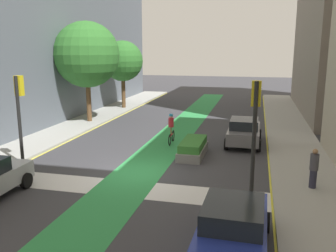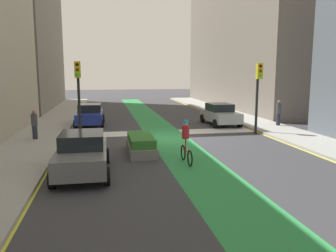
% 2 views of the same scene
% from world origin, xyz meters
% --- Properties ---
extents(ground_plane, '(120.00, 120.00, 0.00)m').
position_xyz_m(ground_plane, '(0.00, 0.00, 0.00)').
color(ground_plane, '#38383D').
extents(bike_lane_paint, '(2.40, 60.00, 0.01)m').
position_xyz_m(bike_lane_paint, '(0.02, 0.00, 0.00)').
color(bike_lane_paint, '#2D8C47').
rests_on(bike_lane_paint, ground_plane).
extents(crosswalk_band, '(12.00, 1.80, 0.01)m').
position_xyz_m(crosswalk_band, '(0.00, -2.00, 0.00)').
color(crosswalk_band, silver).
rests_on(crosswalk_band, ground_plane).
extents(curb_stripe_left, '(0.16, 60.00, 0.01)m').
position_xyz_m(curb_stripe_left, '(-6.00, 0.00, 0.01)').
color(curb_stripe_left, yellow).
rests_on(curb_stripe_left, ground_plane).
extents(sidewalk_right, '(3.00, 60.00, 0.15)m').
position_xyz_m(sidewalk_right, '(7.50, 0.00, 0.07)').
color(sidewalk_right, '#9E9E99').
rests_on(sidewalk_right, ground_plane).
extents(curb_stripe_right, '(0.16, 60.00, 0.01)m').
position_xyz_m(curb_stripe_right, '(6.00, 0.00, 0.01)').
color(curb_stripe_right, yellow).
rests_on(curb_stripe_right, ground_plane).
extents(traffic_signal_near_right, '(0.35, 0.52, 4.48)m').
position_xyz_m(traffic_signal_near_right, '(5.18, -1.56, 3.13)').
color(traffic_signal_near_right, black).
rests_on(traffic_signal_near_right, ground_plane).
extents(traffic_signal_near_left, '(0.35, 0.52, 4.40)m').
position_xyz_m(traffic_signal_near_left, '(-5.69, -0.38, 3.08)').
color(traffic_signal_near_left, black).
rests_on(traffic_signal_near_left, ground_plane).
extents(car_blue_right_near, '(2.10, 4.24, 1.57)m').
position_xyz_m(car_blue_right_near, '(4.75, -5.89, 0.80)').
color(car_blue_right_near, navy).
rests_on(car_blue_right_near, ground_plane).
extents(car_grey_right_far, '(2.05, 4.21, 1.57)m').
position_xyz_m(car_grey_right_far, '(4.58, 6.34, 0.80)').
color(car_grey_right_far, slate).
rests_on(car_grey_right_far, ground_plane).
extents(cyclist_in_lane, '(0.32, 1.73, 1.86)m').
position_xyz_m(cyclist_in_lane, '(0.32, 5.47, 0.97)').
color(cyclist_in_lane, black).
rests_on(cyclist_in_lane, ground_plane).
extents(pedestrian_sidewalk_right_a, '(0.34, 0.34, 1.62)m').
position_xyz_m(pedestrian_sidewalk_right_a, '(7.56, -0.48, 0.97)').
color(pedestrian_sidewalk_right_a, '#262638').
rests_on(pedestrian_sidewalk_right_a, sidewalk_right).
extents(street_tree_near, '(4.90, 4.90, 7.48)m').
position_xyz_m(street_tree_near, '(-7.23, 10.09, 5.17)').
color(street_tree_near, brown).
rests_on(street_tree_near, sidewalk_left).
extents(street_tree_far, '(3.72, 3.72, 6.20)m').
position_xyz_m(street_tree_far, '(-6.96, 16.88, 4.47)').
color(street_tree_far, brown).
rests_on(street_tree_far, sidewalk_left).
extents(median_planter, '(1.23, 3.16, 0.85)m').
position_xyz_m(median_planter, '(2.02, 3.32, 0.40)').
color(median_planter, slate).
rests_on(median_planter, ground_plane).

